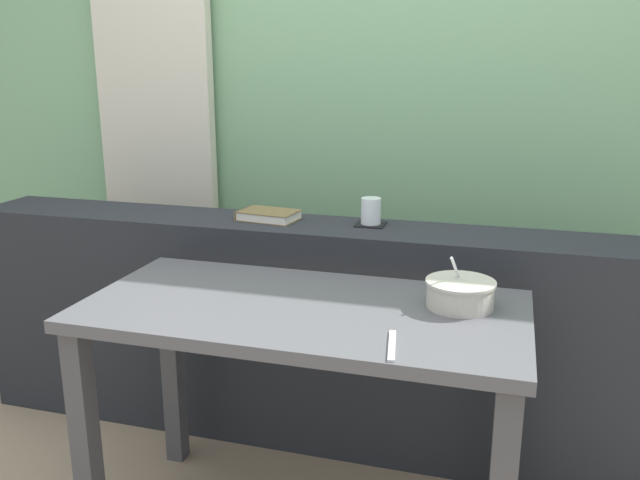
{
  "coord_description": "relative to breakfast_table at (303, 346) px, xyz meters",
  "views": [
    {
      "loc": [
        0.57,
        -1.61,
        1.38
      ],
      "look_at": [
        0.01,
        0.32,
        0.83
      ],
      "focal_mm": 37.08,
      "sensor_mm": 36.0,
      "label": 1
    }
  ],
  "objects": [
    {
      "name": "outdoor_backdrop",
      "position": [
        -0.05,
        1.23,
        0.79
      ],
      "size": [
        4.8,
        0.08,
        2.8
      ],
      "primitive_type": "cube",
      "color": "#7AAD7F",
      "rests_on": "ground"
    },
    {
      "name": "curtain_left_panel",
      "position": [
        -1.07,
        1.13,
        0.64
      ],
      "size": [
        0.56,
        0.06,
        2.5
      ],
      "primitive_type": "cube",
      "color": "beige",
      "rests_on": "ground"
    },
    {
      "name": "dark_console_ledge",
      "position": [
        -0.05,
        0.54,
        -0.2
      ],
      "size": [
        2.8,
        0.3,
        0.83
      ],
      "primitive_type": "cube",
      "color": "#23262B",
      "rests_on": "ground"
    },
    {
      "name": "breakfast_table",
      "position": [
        0.0,
        0.0,
        0.0
      ],
      "size": [
        1.21,
        0.6,
        0.73
      ],
      "color": "#414145",
      "rests_on": "ground"
    },
    {
      "name": "coaster_square",
      "position": [
        0.06,
        0.58,
        0.22
      ],
      "size": [
        0.1,
        0.1,
        0.0
      ],
      "primitive_type": "cube",
      "color": "black",
      "rests_on": "dark_console_ledge"
    },
    {
      "name": "juice_glass",
      "position": [
        0.06,
        0.58,
        0.26
      ],
      "size": [
        0.07,
        0.07,
        0.09
      ],
      "color": "white",
      "rests_on": "coaster_square"
    },
    {
      "name": "closed_book",
      "position": [
        -0.31,
        0.56,
        0.23
      ],
      "size": [
        0.22,
        0.16,
        0.03
      ],
      "color": "brown",
      "rests_on": "dark_console_ledge"
    },
    {
      "name": "soup_bowl",
      "position": [
        0.41,
        0.11,
        0.16
      ],
      "size": [
        0.19,
        0.19,
        0.15
      ],
      "color": "#BCB7A8",
      "rests_on": "breakfast_table"
    },
    {
      "name": "fork_utensil",
      "position": [
        0.28,
        -0.21,
        0.12
      ],
      "size": [
        0.04,
        0.17,
        0.01
      ],
      "primitive_type": "cube",
      "rotation": [
        0.0,
        0.0,
        0.15
      ],
      "color": "silver",
      "rests_on": "breakfast_table"
    }
  ]
}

